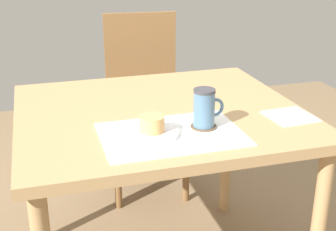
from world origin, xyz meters
TOP-DOWN VIEW (x-y plane):
  - dining_table at (0.00, 0.00)m, footprint 1.00×0.88m
  - wooden_chair at (0.13, 0.80)m, footprint 0.46×0.46m
  - placemat at (-0.02, -0.23)m, footprint 0.44×0.31m
  - pastry_plate at (-0.08, -0.22)m, footprint 0.17×0.17m
  - pastry at (-0.08, -0.22)m, footprint 0.08×0.08m
  - coffee_coaster at (0.09, -0.21)m, footprint 0.08×0.08m
  - coffee_mug at (0.09, -0.21)m, footprint 0.10×0.07m
  - teaspoon at (0.11, -0.34)m, footprint 0.13×0.03m
  - paper_napkin at (0.41, -0.20)m, footprint 0.16×0.16m

SIDE VIEW (x-z plane):
  - wooden_chair at x=0.13m, z-range 0.03..0.97m
  - dining_table at x=0.00m, z-range 0.28..1.02m
  - placemat at x=-0.02m, z-range 0.74..0.74m
  - paper_napkin at x=0.41m, z-range 0.74..0.74m
  - coffee_coaster at x=0.09m, z-range 0.74..0.74m
  - teaspoon at x=0.11m, z-range 0.74..0.75m
  - pastry_plate at x=-0.08m, z-range 0.74..0.75m
  - pastry at x=-0.08m, z-range 0.75..0.80m
  - coffee_mug at x=0.09m, z-range 0.74..0.87m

